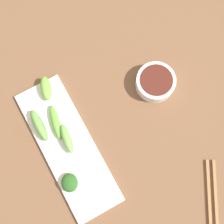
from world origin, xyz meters
TOP-DOWN VIEW (x-y plane):
  - tabletop at (0.00, 0.00)m, footprint 2.10×2.10m
  - sauce_bowl at (-0.17, -0.04)m, footprint 0.11×0.11m
  - serving_plate at (0.12, -0.00)m, footprint 0.13×0.39m
  - broccoli_stalk_0 at (0.10, -0.17)m, footprint 0.05×0.08m
  - broccoli_stalk_1 at (0.12, -0.07)m, footprint 0.04×0.10m
  - broccoli_leafy_2 at (0.16, 0.09)m, footprint 0.06×0.06m
  - broccoli_stalk_3 at (0.16, -0.08)m, footprint 0.03×0.09m
  - broccoli_stalk_4 at (0.11, -0.02)m, footprint 0.04×0.08m
  - chopsticks at (-0.14, 0.32)m, footprint 0.14×0.21m

SIDE VIEW (x-z plane):
  - tabletop at x=0.00m, z-range 0.00..0.02m
  - chopsticks at x=-0.14m, z-range 0.02..0.03m
  - serving_plate at x=0.12m, z-range 0.02..0.03m
  - broccoli_stalk_1 at x=0.12m, z-range 0.03..0.05m
  - sauce_bowl at x=-0.17m, z-range 0.02..0.06m
  - broccoli_leafy_2 at x=0.16m, z-range 0.03..0.06m
  - broccoli_stalk_0 at x=0.10m, z-range 0.03..0.06m
  - broccoli_stalk_4 at x=0.11m, z-range 0.03..0.06m
  - broccoli_stalk_3 at x=0.16m, z-range 0.03..0.06m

